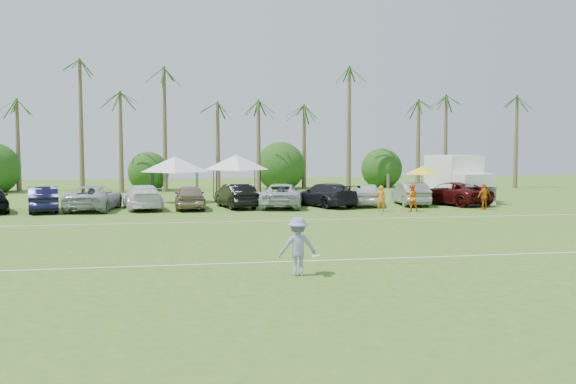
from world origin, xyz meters
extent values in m
plane|color=#42681F|center=(0.00, 0.00, 0.00)|extent=(120.00, 120.00, 0.00)
cube|color=white|center=(0.00, 2.00, 0.01)|extent=(80.00, 0.10, 0.01)
cube|color=white|center=(0.00, 14.00, 0.01)|extent=(80.00, 0.10, 0.01)
cone|color=brown|center=(-17.00, 38.00, 4.50)|extent=(0.44, 0.44, 9.00)
cone|color=brown|center=(-12.00, 38.00, 5.00)|extent=(0.44, 0.44, 10.00)
cone|color=brown|center=(-8.00, 38.00, 5.50)|extent=(0.44, 0.44, 11.00)
cone|color=brown|center=(-4.00, 38.00, 4.00)|extent=(0.44, 0.44, 8.00)
cone|color=brown|center=(0.00, 38.00, 4.50)|extent=(0.44, 0.44, 9.00)
cone|color=brown|center=(4.00, 38.00, 5.00)|extent=(0.44, 0.44, 10.00)
cone|color=brown|center=(8.00, 38.00, 5.50)|extent=(0.44, 0.44, 11.00)
cone|color=brown|center=(13.00, 38.00, 4.00)|extent=(0.44, 0.44, 8.00)
cone|color=brown|center=(18.00, 38.00, 4.50)|extent=(0.44, 0.44, 9.00)
cone|color=brown|center=(23.00, 38.00, 5.00)|extent=(0.44, 0.44, 10.00)
cone|color=brown|center=(27.00, 38.00, 5.50)|extent=(0.44, 0.44, 11.00)
cylinder|color=brown|center=(-6.00, 39.00, 0.70)|extent=(0.30, 0.30, 1.40)
sphere|color=#194312|center=(-6.00, 39.00, 1.80)|extent=(4.00, 4.00, 4.00)
cylinder|color=brown|center=(6.00, 39.00, 0.70)|extent=(0.30, 0.30, 1.40)
sphere|color=#194312|center=(6.00, 39.00, 1.80)|extent=(4.00, 4.00, 4.00)
cylinder|color=brown|center=(16.00, 39.00, 0.70)|extent=(0.30, 0.30, 1.40)
sphere|color=#194312|center=(16.00, 39.00, 1.80)|extent=(4.00, 4.00, 4.00)
imported|color=orange|center=(8.43, 17.46, 0.79)|extent=(0.63, 0.46, 1.59)
imported|color=orange|center=(10.29, 17.22, 0.84)|extent=(0.84, 0.67, 1.67)
imported|color=#CE6516|center=(15.20, 17.61, 0.81)|extent=(1.01, 0.58, 1.62)
cube|color=white|center=(16.10, 24.14, 2.03)|extent=(2.60, 4.62, 2.48)
cube|color=white|center=(16.18, 20.96, 1.04)|extent=(2.33, 1.84, 2.08)
cube|color=black|center=(16.20, 20.22, 0.74)|extent=(2.29, 0.36, 0.99)
cube|color=#E5590C|center=(17.35, 24.17, 1.59)|extent=(0.06, 1.59, 0.89)
cylinder|color=black|center=(15.19, 21.14, 0.45)|extent=(0.32, 0.90, 0.89)
cylinder|color=black|center=(17.17, 21.19, 0.45)|extent=(0.32, 0.90, 0.89)
cylinder|color=black|center=(15.08, 25.30, 0.45)|extent=(0.32, 0.90, 0.89)
cylinder|color=black|center=(17.06, 25.35, 0.45)|extent=(0.32, 0.90, 0.89)
cylinder|color=black|center=(-5.24, 24.29, 1.08)|extent=(0.06, 0.06, 2.16)
cylinder|color=black|center=(-2.20, 24.29, 1.08)|extent=(0.06, 0.06, 2.16)
cylinder|color=black|center=(-5.24, 27.33, 1.08)|extent=(0.06, 0.06, 2.16)
cylinder|color=black|center=(-2.20, 27.33, 1.08)|extent=(0.06, 0.06, 2.16)
pyramid|color=silver|center=(-3.72, 25.81, 3.23)|extent=(4.66, 4.66, 1.08)
cylinder|color=black|center=(-0.85, 25.82, 1.11)|extent=(0.06, 0.06, 2.22)
cylinder|color=black|center=(2.27, 25.82, 1.11)|extent=(0.06, 0.06, 2.22)
cylinder|color=black|center=(-0.85, 28.94, 1.11)|extent=(0.06, 0.06, 2.22)
cylinder|color=black|center=(2.27, 28.94, 1.11)|extent=(0.06, 0.06, 2.22)
pyramid|color=silver|center=(0.71, 27.38, 3.33)|extent=(4.79, 4.79, 1.11)
cylinder|color=black|center=(12.55, 21.21, 1.17)|extent=(0.05, 0.05, 2.33)
cone|color=yellow|center=(12.55, 21.21, 2.33)|extent=(2.33, 2.33, 0.53)
imported|color=#8287B8|center=(-0.14, -0.34, 0.89)|extent=(1.18, 0.71, 1.79)
cylinder|color=white|center=(0.36, -0.67, 0.65)|extent=(0.27, 0.27, 0.03)
imported|color=black|center=(-11.56, 21.00, 0.77)|extent=(2.56, 4.92, 1.54)
imported|color=#A8ADB4|center=(-8.65, 21.36, 0.77)|extent=(3.29, 5.85, 1.54)
imported|color=white|center=(-5.73, 21.51, 0.77)|extent=(2.90, 5.58, 1.54)
imported|color=#806F5A|center=(-2.82, 21.01, 0.77)|extent=(1.88, 4.55, 1.54)
imported|color=black|center=(0.09, 21.37, 0.77)|extent=(2.55, 4.92, 1.54)
imported|color=#B9BCC3|center=(3.00, 21.11, 0.77)|extent=(3.71, 5.98, 1.54)
imported|color=black|center=(5.92, 21.27, 0.77)|extent=(3.83, 5.74, 1.54)
imported|color=silver|center=(8.83, 21.46, 0.77)|extent=(3.08, 4.87, 1.54)
imported|color=gray|center=(11.74, 21.23, 0.77)|extent=(2.12, 4.83, 1.54)
imported|color=#410A0B|center=(14.65, 21.10, 0.77)|extent=(4.38, 6.10, 1.54)
camera|label=1|loc=(-3.86, -19.31, 3.94)|focal=40.00mm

